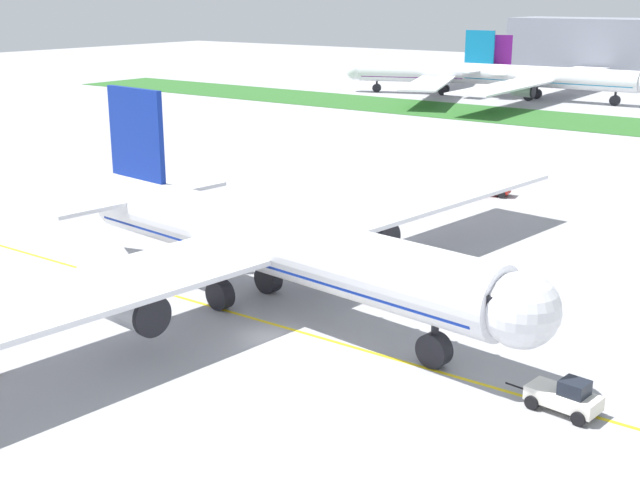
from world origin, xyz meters
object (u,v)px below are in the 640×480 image
parked_airliner_far_left (436,74)px  pushback_tug (565,397)px  service_truck_baggage_loader (491,185)px  airliner_foreground (266,242)px  parked_airliner_far_centre (544,78)px

parked_airliner_far_left → pushback_tug: bearing=-58.5°
parked_airliner_far_left → service_truck_baggage_loader: bearing=-57.5°
airliner_foreground → pushback_tug: 26.71m
airliner_foreground → service_truck_baggage_loader: (-2.79, 47.76, -4.24)m
pushback_tug → parked_airliner_far_centre: parked_airliner_far_centre is taller
service_truck_baggage_loader → parked_airliner_far_centre: 104.86m
pushback_tug → parked_airliner_far_centre: bearing=112.6°
pushback_tug → service_truck_baggage_loader: (-28.93, 50.72, 0.36)m
pushback_tug → parked_airliner_far_centre: 162.55m
parked_airliner_far_centre → service_truck_baggage_loader: bearing=-71.3°
airliner_foreground → pushback_tug: bearing=-6.5°
airliner_foreground → service_truck_baggage_loader: size_ratio=16.60×
pushback_tug → airliner_foreground: bearing=173.5°
parked_airliner_far_centre → pushback_tug: bearing=-67.4°
pushback_tug → service_truck_baggage_loader: bearing=119.7°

